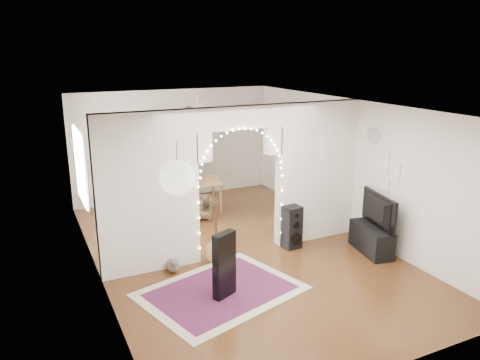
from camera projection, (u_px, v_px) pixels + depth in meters
name	position (u px, v px, depth m)	size (l,w,h in m)	color
floor	(239.00, 252.00, 8.69)	(7.50, 7.50, 0.00)	black
ceiling	(239.00, 106.00, 7.96)	(5.00, 7.50, 0.02)	white
wall_back	(174.00, 145.00, 11.59)	(5.00, 0.02, 2.70)	silver
wall_front	(387.00, 267.00, 5.07)	(5.00, 0.02, 2.70)	silver
wall_left	(94.00, 201.00, 7.29)	(0.02, 7.50, 2.70)	silver
wall_right	(351.00, 167.00, 9.37)	(0.02, 7.50, 2.70)	silver
divider_wall	(239.00, 178.00, 8.31)	(5.00, 0.20, 2.70)	silver
fairy_lights	(242.00, 173.00, 8.16)	(1.64, 0.04, 1.60)	#FFEABF
window	(80.00, 166.00, 8.83)	(0.04, 1.20, 1.40)	white
wall_clock	(374.00, 135.00, 8.63)	(0.31, 0.31, 0.03)	white
picture_frames	(386.00, 171.00, 8.45)	(0.02, 0.50, 0.70)	white
paper_lantern	(177.00, 178.00, 5.21)	(0.40, 0.40, 0.40)	white
ceiling_fan	(198.00, 110.00, 9.78)	(1.10, 1.10, 0.30)	gold
area_rug	(221.00, 291.00, 7.26)	(2.32, 1.75, 0.02)	maroon
guitar_case	(224.00, 265.00, 6.98)	(0.40, 0.13, 1.04)	black
acoustic_guitar	(216.00, 241.00, 8.13)	(0.40, 0.24, 0.95)	tan
tabby_cat	(173.00, 265.00, 7.86)	(0.24, 0.48, 0.32)	brown
floor_speaker	(292.00, 227.00, 8.77)	(0.34, 0.31, 0.82)	black
media_console	(371.00, 239.00, 8.62)	(0.40, 1.00, 0.50)	black
tv	(374.00, 211.00, 8.46)	(1.07, 0.14, 0.62)	black
bookcase	(168.00, 170.00, 11.41)	(1.54, 0.39, 1.58)	beige
dining_table	(195.00, 185.00, 10.56)	(1.29, 0.94, 0.76)	brown
flower_vase	(194.00, 177.00, 10.51)	(0.18, 0.18, 0.19)	white
dining_chair_left	(187.00, 210.00, 10.21)	(0.51, 0.53, 0.48)	#493924
dining_chair_right	(200.00, 207.00, 10.37)	(0.54, 0.56, 0.51)	#493924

